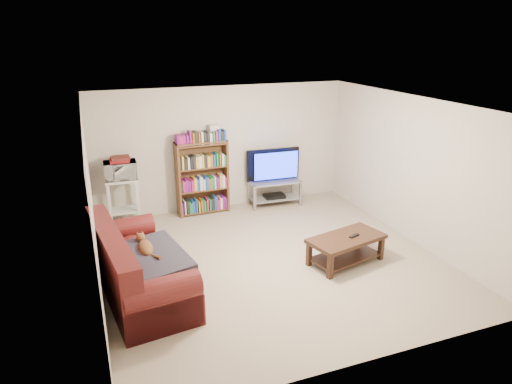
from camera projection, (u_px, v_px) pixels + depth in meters
name	position (u px, v px, depth m)	size (l,w,h in m)	color
floor	(271.00, 260.00, 7.09)	(5.00, 5.00, 0.00)	tan
ceiling	(273.00, 105.00, 6.29)	(5.00, 5.00, 0.00)	white
wall_back	(223.00, 148.00, 8.90)	(5.00, 5.00, 0.00)	beige
wall_front	(369.00, 264.00, 4.48)	(5.00, 5.00, 0.00)	beige
wall_left	(92.00, 209.00, 5.86)	(5.00, 5.00, 0.00)	beige
wall_right	(412.00, 170.00, 7.52)	(5.00, 5.00, 0.00)	beige
sofa	(134.00, 271.00, 6.08)	(1.24, 2.32, 0.95)	#5C1817
blanket	(150.00, 258.00, 5.97)	(0.86, 1.11, 0.10)	#302D38
cat	(146.00, 248.00, 6.11)	(0.24, 0.61, 0.18)	brown
coffee_table	(346.00, 245.00, 6.92)	(1.28, 0.84, 0.43)	#341D12
remote	(354.00, 236.00, 6.89)	(0.19, 0.05, 0.02)	black
tv_stand	(274.00, 189.00, 9.23)	(1.05, 0.51, 0.52)	#999EA3
television	(275.00, 165.00, 9.06)	(1.11, 0.15, 0.64)	black
dvd_player	(274.00, 196.00, 9.28)	(0.41, 0.29, 0.06)	black
bookshelf	(202.00, 177.00, 8.71)	(1.00, 0.34, 1.42)	brown
shelf_clutter	(205.00, 135.00, 8.50)	(0.73, 0.24, 0.28)	silver
microwave_stand	(123.00, 196.00, 8.15)	(0.57, 0.42, 0.90)	silver
microwave	(120.00, 170.00, 7.99)	(0.56, 0.38, 0.31)	silver
game_boxes	(119.00, 160.00, 7.93)	(0.33, 0.29, 0.05)	maroon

